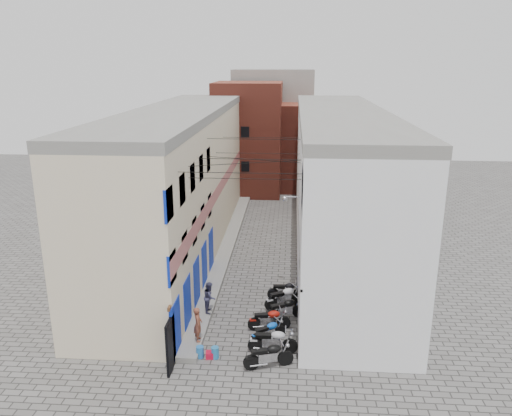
% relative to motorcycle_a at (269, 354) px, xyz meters
% --- Properties ---
extents(ground, '(90.00, 90.00, 0.00)m').
position_rel_motorcycle_a_xyz_m(ground, '(-1.31, -0.00, -0.60)').
color(ground, '#5D5A58').
rests_on(ground, ground).
extents(plinth, '(0.90, 26.00, 0.25)m').
position_rel_motorcycle_a_xyz_m(plinth, '(-3.36, 13.00, -0.47)').
color(plinth, gray).
rests_on(plinth, ground).
extents(building_left, '(5.10, 27.00, 9.00)m').
position_rel_motorcycle_a_xyz_m(building_left, '(-6.29, 12.95, 3.90)').
color(building_left, beige).
rests_on(building_left, ground).
extents(building_right, '(5.94, 26.00, 9.00)m').
position_rel_motorcycle_a_xyz_m(building_right, '(3.69, 12.99, 3.91)').
color(building_right, white).
rests_on(building_right, ground).
extents(building_far_brick_left, '(6.00, 6.00, 10.00)m').
position_rel_motorcycle_a_xyz_m(building_far_brick_left, '(-3.31, 28.00, 4.40)').
color(building_far_brick_left, maroon).
rests_on(building_far_brick_left, ground).
extents(building_far_brick_right, '(5.00, 6.00, 8.00)m').
position_rel_motorcycle_a_xyz_m(building_far_brick_right, '(1.69, 30.00, 3.40)').
color(building_far_brick_right, maroon).
rests_on(building_far_brick_right, ground).
extents(building_far_concrete, '(8.00, 5.00, 11.00)m').
position_rel_motorcycle_a_xyz_m(building_far_concrete, '(-1.31, 34.00, 4.90)').
color(building_far_concrete, gray).
rests_on(building_far_concrete, ground).
extents(far_shopfront, '(2.00, 0.30, 2.40)m').
position_rel_motorcycle_a_xyz_m(far_shopfront, '(-1.31, 25.20, 0.60)').
color(far_shopfront, black).
rests_on(far_shopfront, ground).
extents(overhead_wires, '(5.80, 13.02, 1.32)m').
position_rel_motorcycle_a_xyz_m(overhead_wires, '(-1.31, 7.64, 6.53)').
color(overhead_wires, black).
rests_on(overhead_wires, ground).
extents(motorcycle_a, '(2.16, 1.23, 1.19)m').
position_rel_motorcycle_a_xyz_m(motorcycle_a, '(0.00, 0.00, 0.00)').
color(motorcycle_a, black).
rests_on(motorcycle_a, ground).
extents(motorcycle_b, '(2.11, 0.68, 1.22)m').
position_rel_motorcycle_a_xyz_m(motorcycle_b, '(0.12, 1.07, 0.01)').
color(motorcycle_b, '#B6B6BB').
rests_on(motorcycle_b, ground).
extents(motorcycle_c, '(1.79, 1.48, 1.03)m').
position_rel_motorcycle_a_xyz_m(motorcycle_c, '(-0.11, 1.94, -0.08)').
color(motorcycle_c, blue).
rests_on(motorcycle_c, ground).
extents(motorcycle_d, '(2.04, 0.93, 1.14)m').
position_rel_motorcycle_a_xyz_m(motorcycle_d, '(-0.12, 2.93, -0.03)').
color(motorcycle_d, '#9C140B').
rests_on(motorcycle_d, ground).
extents(motorcycle_e, '(2.17, 1.53, 1.21)m').
position_rel_motorcycle_a_xyz_m(motorcycle_e, '(0.59, 3.92, 0.01)').
color(motorcycle_e, black).
rests_on(motorcycle_e, ground).
extents(motorcycle_f, '(2.17, 1.58, 1.22)m').
position_rel_motorcycle_a_xyz_m(motorcycle_f, '(0.51, 5.12, 0.01)').
color(motorcycle_f, silver).
rests_on(motorcycle_f, ground).
extents(motorcycle_g, '(1.95, 0.72, 1.11)m').
position_rel_motorcycle_a_xyz_m(motorcycle_g, '(0.59, 6.00, -0.04)').
color(motorcycle_g, black).
rests_on(motorcycle_g, ground).
extents(person_a, '(0.47, 0.62, 1.54)m').
position_rel_motorcycle_a_xyz_m(person_a, '(-3.09, 1.38, 0.42)').
color(person_a, brown).
rests_on(person_a, plinth).
extents(person_b, '(0.60, 0.75, 1.51)m').
position_rel_motorcycle_a_xyz_m(person_b, '(-3.01, 3.99, 0.41)').
color(person_b, '#3A3955').
rests_on(person_b, plinth).
extents(water_jug_near, '(0.37, 0.37, 0.49)m').
position_rel_motorcycle_a_xyz_m(water_jug_near, '(-2.86, 0.50, -0.35)').
color(water_jug_near, blue).
rests_on(water_jug_near, ground).
extents(water_jug_far, '(0.40, 0.40, 0.49)m').
position_rel_motorcycle_a_xyz_m(water_jug_far, '(-2.23, 0.50, -0.35)').
color(water_jug_far, '#2376B3').
rests_on(water_jug_far, ground).
extents(red_crate, '(0.48, 0.39, 0.27)m').
position_rel_motorcycle_a_xyz_m(red_crate, '(-2.40, 0.50, -0.46)').
color(red_crate, red).
rests_on(red_crate, ground).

